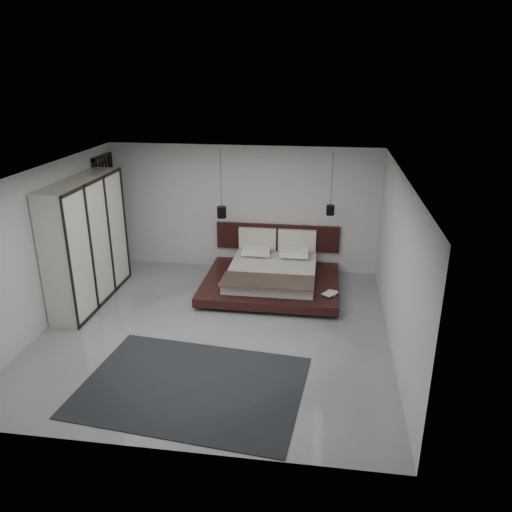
% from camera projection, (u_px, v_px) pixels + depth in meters
% --- Properties ---
extents(floor, '(6.00, 6.00, 0.00)m').
position_uv_depth(floor, '(216.00, 329.00, 8.85)').
color(floor, '#94979C').
rests_on(floor, ground).
extents(ceiling, '(6.00, 6.00, 0.00)m').
position_uv_depth(ceiling, '(211.00, 173.00, 7.85)').
color(ceiling, white).
rests_on(ceiling, wall_back).
extents(wall_back, '(6.00, 0.00, 6.00)m').
position_uv_depth(wall_back, '(243.00, 209.00, 11.13)').
color(wall_back, silver).
rests_on(wall_back, floor).
extents(wall_front, '(6.00, 0.00, 6.00)m').
position_uv_depth(wall_front, '(155.00, 350.00, 5.58)').
color(wall_front, silver).
rests_on(wall_front, floor).
extents(wall_left, '(0.00, 6.00, 6.00)m').
position_uv_depth(wall_left, '(47.00, 247.00, 8.75)').
color(wall_left, silver).
rests_on(wall_left, floor).
extents(wall_right, '(0.00, 6.00, 6.00)m').
position_uv_depth(wall_right, '(397.00, 265.00, 7.96)').
color(wall_right, silver).
rests_on(wall_right, floor).
extents(lattice_screen, '(0.05, 0.90, 2.60)m').
position_uv_depth(lattice_screen, '(108.00, 214.00, 11.05)').
color(lattice_screen, black).
rests_on(lattice_screen, floor).
extents(bed, '(2.76, 2.38, 1.07)m').
position_uv_depth(bed, '(272.00, 275.00, 10.41)').
color(bed, black).
rests_on(bed, floor).
extents(book_lower, '(0.25, 0.30, 0.02)m').
position_uv_depth(book_lower, '(326.00, 292.00, 9.66)').
color(book_lower, '#99724C').
rests_on(book_lower, bed).
extents(book_upper, '(0.34, 0.36, 0.02)m').
position_uv_depth(book_upper, '(325.00, 292.00, 9.63)').
color(book_upper, '#99724C').
rests_on(book_upper, book_lower).
extents(pendant_left, '(0.19, 0.19, 1.43)m').
position_uv_depth(pendant_left, '(222.00, 212.00, 10.53)').
color(pendant_left, black).
rests_on(pendant_left, ceiling).
extents(pendant_right, '(0.17, 0.17, 1.28)m').
position_uv_depth(pendant_right, '(330.00, 210.00, 10.18)').
color(pendant_right, black).
rests_on(pendant_right, ceiling).
extents(wardrobe, '(0.58, 2.48, 2.43)m').
position_uv_depth(wardrobe, '(87.00, 242.00, 9.58)').
color(wardrobe, beige).
rests_on(wardrobe, floor).
extents(rug, '(3.38, 2.57, 0.01)m').
position_uv_depth(rug, '(192.00, 386.00, 7.27)').
color(rug, black).
rests_on(rug, floor).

